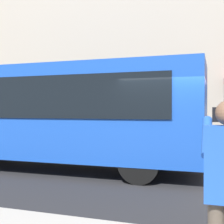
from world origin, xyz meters
TOP-DOWN VIEW (x-y plane):
  - ground_plane at (0.00, 0.00)m, footprint 60.00×60.00m
  - building_facade_far at (-0.02, -6.80)m, footprint 28.00×1.55m
  - red_bus at (3.80, -0.47)m, footprint 9.05×2.54m

SIDE VIEW (x-z plane):
  - ground_plane at x=0.00m, z-range 0.00..0.00m
  - red_bus at x=3.80m, z-range 0.14..3.22m
  - building_facade_far at x=-0.02m, z-range -0.01..11.99m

